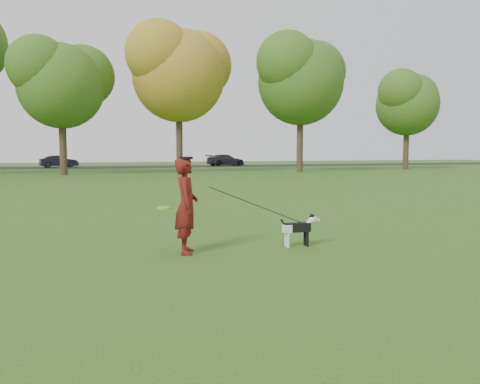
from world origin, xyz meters
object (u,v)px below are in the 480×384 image
object	(u,v)px
man	(186,206)
dog	(300,227)
car_mid	(59,161)
car_right	(226,160)

from	to	relation	value
man	dog	world-z (taller)	man
car_mid	car_right	size ratio (longest dim) A/B	0.84
man	car_right	bearing A→B (deg)	-4.67
man	dog	bearing A→B (deg)	-79.56
dog	car_mid	xyz separation A→B (m)	(-6.80, 40.63, 0.24)
car_right	dog	bearing A→B (deg)	155.94
dog	car_right	xyz separation A→B (m)	(9.77, 40.63, 0.27)
man	car_mid	size ratio (longest dim) A/B	0.45
car_mid	car_right	bearing A→B (deg)	-104.93
dog	car_mid	bearing A→B (deg)	99.50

